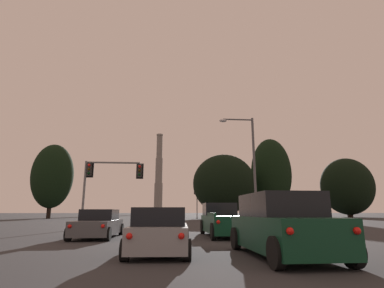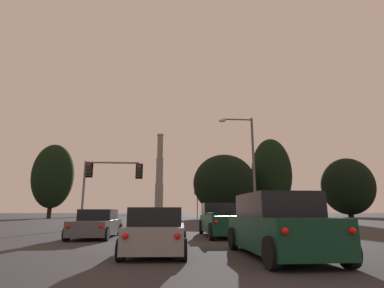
{
  "view_description": "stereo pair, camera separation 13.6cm",
  "coord_description": "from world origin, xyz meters",
  "px_view_note": "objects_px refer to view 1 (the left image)",
  "views": [
    {
      "loc": [
        0.03,
        -1.42,
        1.31
      ],
      "look_at": [
        3.38,
        40.16,
        10.76
      ],
      "focal_mm": 28.0,
      "sensor_mm": 36.0,
      "label": 1
    },
    {
      "loc": [
        0.16,
        -1.43,
        1.31
      ],
      "look_at": [
        3.38,
        40.16,
        10.76
      ],
      "focal_mm": 28.0,
      "sensor_mm": 36.0,
      "label": 2
    }
  ],
  "objects_px": {
    "street_lamp": "(249,160)",
    "suv_right_lane_second": "(281,226)",
    "sedan_left_lane_front": "(99,224)",
    "hatchback_center_lane_second": "(160,232)",
    "smokestack": "(159,182)",
    "traffic_light_far_right": "(196,198)",
    "pickup_truck_right_lane_front": "(224,221)",
    "traffic_light_overhead_left": "(105,177)"
  },
  "relations": [
    {
      "from": "street_lamp",
      "to": "suv_right_lane_second",
      "type": "bearing_deg",
      "value": -102.3
    },
    {
      "from": "sedan_left_lane_front",
      "to": "hatchback_center_lane_second",
      "type": "relative_size",
      "value": 1.13
    },
    {
      "from": "street_lamp",
      "to": "smokestack",
      "type": "height_order",
      "value": "smokestack"
    },
    {
      "from": "suv_right_lane_second",
      "to": "traffic_light_far_right",
      "type": "height_order",
      "value": "traffic_light_far_right"
    },
    {
      "from": "sedan_left_lane_front",
      "to": "pickup_truck_right_lane_front",
      "type": "bearing_deg",
      "value": 5.13
    },
    {
      "from": "suv_right_lane_second",
      "to": "smokestack",
      "type": "distance_m",
      "value": 139.33
    },
    {
      "from": "traffic_light_overhead_left",
      "to": "smokestack",
      "type": "distance_m",
      "value": 123.78
    },
    {
      "from": "sedan_left_lane_front",
      "to": "smokestack",
      "type": "height_order",
      "value": "smokestack"
    },
    {
      "from": "suv_right_lane_second",
      "to": "street_lamp",
      "type": "xyz_separation_m",
      "value": [
        3.22,
        14.76,
        4.6
      ]
    },
    {
      "from": "hatchback_center_lane_second",
      "to": "pickup_truck_right_lane_front",
      "type": "distance_m",
      "value": 7.6
    },
    {
      "from": "smokestack",
      "to": "street_lamp",
      "type": "bearing_deg",
      "value": -84.86
    },
    {
      "from": "pickup_truck_right_lane_front",
      "to": "street_lamp",
      "type": "distance_m",
      "value": 9.04
    },
    {
      "from": "traffic_light_far_right",
      "to": "traffic_light_overhead_left",
      "type": "distance_m",
      "value": 36.54
    },
    {
      "from": "hatchback_center_lane_second",
      "to": "traffic_light_overhead_left",
      "type": "bearing_deg",
      "value": 111.41
    },
    {
      "from": "traffic_light_overhead_left",
      "to": "street_lamp",
      "type": "bearing_deg",
      "value": -1.68
    },
    {
      "from": "hatchback_center_lane_second",
      "to": "smokestack",
      "type": "distance_m",
      "value": 138.16
    },
    {
      "from": "suv_right_lane_second",
      "to": "traffic_light_far_right",
      "type": "relative_size",
      "value": 0.84
    },
    {
      "from": "pickup_truck_right_lane_front",
      "to": "suv_right_lane_second",
      "type": "bearing_deg",
      "value": -87.97
    },
    {
      "from": "suv_right_lane_second",
      "to": "traffic_light_overhead_left",
      "type": "bearing_deg",
      "value": 117.96
    },
    {
      "from": "hatchback_center_lane_second",
      "to": "pickup_truck_right_lane_front",
      "type": "bearing_deg",
      "value": 66.55
    },
    {
      "from": "suv_right_lane_second",
      "to": "traffic_light_far_right",
      "type": "xyz_separation_m",
      "value": [
        2.19,
        50.07,
        2.98
      ]
    },
    {
      "from": "street_lamp",
      "to": "hatchback_center_lane_second",
      "type": "bearing_deg",
      "value": -116.54
    },
    {
      "from": "hatchback_center_lane_second",
      "to": "traffic_light_far_right",
      "type": "height_order",
      "value": "traffic_light_far_right"
    },
    {
      "from": "pickup_truck_right_lane_front",
      "to": "traffic_light_overhead_left",
      "type": "distance_m",
      "value": 11.32
    },
    {
      "from": "hatchback_center_lane_second",
      "to": "smokestack",
      "type": "xyz_separation_m",
      "value": [
        -4.28,
        137.29,
        14.84
      ]
    },
    {
      "from": "hatchback_center_lane_second",
      "to": "traffic_light_far_right",
      "type": "bearing_deg",
      "value": 85.92
    },
    {
      "from": "street_lamp",
      "to": "smokestack",
      "type": "relative_size",
      "value": 0.23
    },
    {
      "from": "traffic_light_far_right",
      "to": "street_lamp",
      "type": "relative_size",
      "value": 0.65
    },
    {
      "from": "suv_right_lane_second",
      "to": "traffic_light_far_right",
      "type": "distance_m",
      "value": 50.2
    },
    {
      "from": "suv_right_lane_second",
      "to": "smokestack",
      "type": "relative_size",
      "value": 0.12
    },
    {
      "from": "hatchback_center_lane_second",
      "to": "pickup_truck_right_lane_front",
      "type": "xyz_separation_m",
      "value": [
        3.35,
        6.82,
        0.14
      ]
    },
    {
      "from": "pickup_truck_right_lane_front",
      "to": "traffic_light_far_right",
      "type": "bearing_deg",
      "value": 86.62
    },
    {
      "from": "suv_right_lane_second",
      "to": "traffic_light_far_right",
      "type": "bearing_deg",
      "value": 86.38
    },
    {
      "from": "street_lamp",
      "to": "traffic_light_overhead_left",
      "type": "bearing_deg",
      "value": 178.32
    },
    {
      "from": "hatchback_center_lane_second",
      "to": "pickup_truck_right_lane_front",
      "type": "height_order",
      "value": "pickup_truck_right_lane_front"
    },
    {
      "from": "street_lamp",
      "to": "smokestack",
      "type": "bearing_deg",
      "value": 95.14
    },
    {
      "from": "sedan_left_lane_front",
      "to": "smokestack",
      "type": "xyz_separation_m",
      "value": [
        -0.94,
        131.0,
        14.84
      ]
    },
    {
      "from": "hatchback_center_lane_second",
      "to": "sedan_left_lane_front",
      "type": "bearing_deg",
      "value": 120.62
    },
    {
      "from": "traffic_light_overhead_left",
      "to": "smokestack",
      "type": "height_order",
      "value": "smokestack"
    },
    {
      "from": "sedan_left_lane_front",
      "to": "traffic_light_far_right",
      "type": "relative_size",
      "value": 0.8
    },
    {
      "from": "pickup_truck_right_lane_front",
      "to": "traffic_light_far_right",
      "type": "height_order",
      "value": "traffic_light_far_right"
    },
    {
      "from": "suv_right_lane_second",
      "to": "sedan_left_lane_front",
      "type": "bearing_deg",
      "value": 132.41
    }
  ]
}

